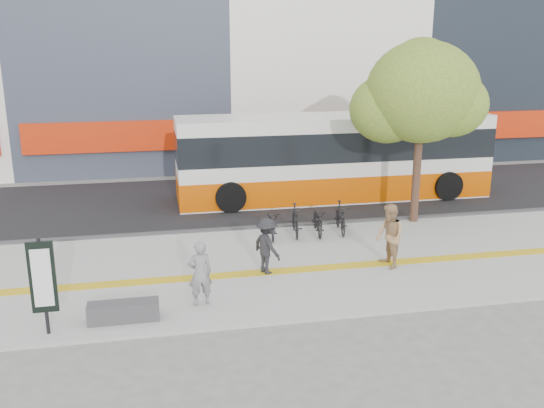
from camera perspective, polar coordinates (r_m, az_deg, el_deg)
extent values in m
plane|color=#60605C|center=(15.36, -4.07, -8.58)|extent=(120.00, 120.00, 0.00)
cube|color=gray|center=(16.72, -4.76, -6.38)|extent=(40.00, 7.00, 0.08)
cube|color=gold|center=(16.24, -4.55, -6.88)|extent=(40.00, 0.45, 0.01)
cube|color=black|center=(23.82, -6.96, 0.23)|extent=(40.00, 8.00, 0.06)
cube|color=#323134|center=(19.98, -5.99, -2.62)|extent=(40.00, 0.25, 0.14)
cube|color=red|center=(28.54, -3.92, 6.90)|extent=(19.00, 0.50, 1.40)
cube|color=#323134|center=(14.07, -14.14, -10.03)|extent=(1.60, 0.45, 0.45)
cylinder|color=black|center=(13.64, -21.20, -7.47)|extent=(0.08, 0.08, 2.20)
cube|color=black|center=(13.56, -21.29, -6.61)|extent=(0.55, 0.08, 1.60)
cube|color=white|center=(13.51, -21.33, -6.69)|extent=(0.40, 0.02, 1.30)
cylinder|color=#39241A|center=(21.16, 13.77, 2.56)|extent=(0.28, 0.28, 3.20)
ellipsoid|color=#406822|center=(20.73, 14.29, 10.45)|extent=(3.80, 3.80, 3.42)
ellipsoid|color=#406822|center=(20.83, 11.07, 9.00)|extent=(2.60, 2.60, 2.34)
ellipsoid|color=#406822|center=(20.81, 16.96, 9.17)|extent=(2.40, 2.40, 2.16)
ellipsoid|color=#406822|center=(21.53, 14.24, 12.77)|extent=(2.20, 2.20, 1.98)
cube|color=silver|center=(23.96, 6.01, 4.54)|extent=(12.56, 2.62, 3.35)
cube|color=#BF4800|center=(24.19, 5.94, 1.99)|extent=(12.58, 2.64, 1.05)
cube|color=black|center=(23.86, 6.05, 5.90)|extent=(12.58, 2.64, 1.15)
cylinder|color=black|center=(22.02, -4.02, 0.68)|extent=(1.15, 0.37, 1.15)
cylinder|color=black|center=(24.54, -4.84, 2.21)|extent=(1.15, 0.37, 1.15)
cylinder|color=black|center=(24.71, 16.63, 1.70)|extent=(1.15, 0.37, 1.15)
cylinder|color=black|center=(26.98, 14.06, 3.01)|extent=(1.15, 0.37, 1.15)
imported|color=black|center=(19.17, 0.02, -1.86)|extent=(0.84, 1.80, 0.91)
imported|color=black|center=(19.32, 2.27, -1.58)|extent=(0.71, 1.73, 1.01)
imported|color=black|center=(19.52, 4.47, -1.58)|extent=(0.84, 1.80, 0.91)
imported|color=black|center=(19.73, 6.64, -1.31)|extent=(0.71, 1.73, 1.01)
imported|color=black|center=(14.32, -6.96, -6.66)|extent=(0.64, 0.47, 1.61)
imported|color=#A68056|center=(16.81, 11.29, -3.07)|extent=(0.76, 0.94, 1.82)
imported|color=black|center=(16.10, -0.50, -4.07)|extent=(0.97, 1.16, 1.57)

